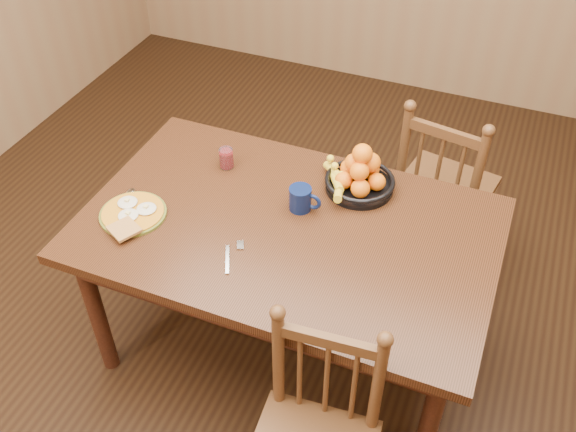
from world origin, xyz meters
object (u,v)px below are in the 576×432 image
at_px(dining_table, 288,241).
at_px(coffee_mug, 301,199).
at_px(fruit_bowl, 359,176).
at_px(breakfast_plate, 133,214).
at_px(chair_far, 443,188).

height_order(dining_table, coffee_mug, coffee_mug).
bearing_deg(coffee_mug, fruit_bowl, 50.46).
bearing_deg(breakfast_plate, dining_table, 16.90).
distance_m(breakfast_plate, coffee_mug, 0.67).
bearing_deg(dining_table, chair_far, 59.75).
distance_m(breakfast_plate, fruit_bowl, 0.92).
height_order(breakfast_plate, coffee_mug, coffee_mug).
distance_m(dining_table, fruit_bowl, 0.40).
bearing_deg(fruit_bowl, chair_far, 59.28).
bearing_deg(chair_far, coffee_mug, 66.63).
relative_size(breakfast_plate, coffee_mug, 2.29).
bearing_deg(coffee_mug, breakfast_plate, -153.97).
distance_m(dining_table, coffee_mug, 0.18).
bearing_deg(dining_table, coffee_mug, 84.69).
xyz_separation_m(dining_table, chair_far, (0.48, 0.82, -0.21)).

